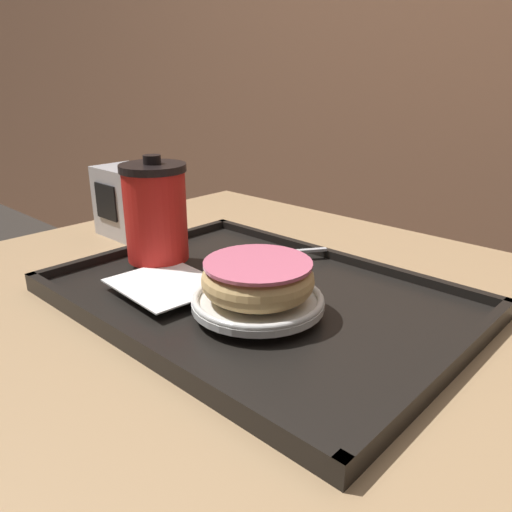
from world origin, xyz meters
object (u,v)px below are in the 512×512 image
Objects in this scene: donut_chocolate_glazed at (258,278)px; spoon at (248,253)px; coffee_cup_front at (156,212)px; napkin_dispenser at (127,201)px.

spoon is at bearing 137.87° from donut_chocolate_glazed.
coffee_cup_front is 0.21m from donut_chocolate_glazed.
napkin_dispenser is (-0.28, -0.01, 0.03)m from spoon.
napkin_dispenser reaches higher than spoon.
spoon is 0.29m from napkin_dispenser.
napkin_dispenser is at bearing -52.71° from spoon.
napkin_dispenser is at bearing 166.68° from donut_chocolate_glazed.
donut_chocolate_glazed is at bearing -4.55° from coffee_cup_front.
napkin_dispenser is (-0.20, 0.08, -0.03)m from coffee_cup_front.
coffee_cup_front reaches higher than donut_chocolate_glazed.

